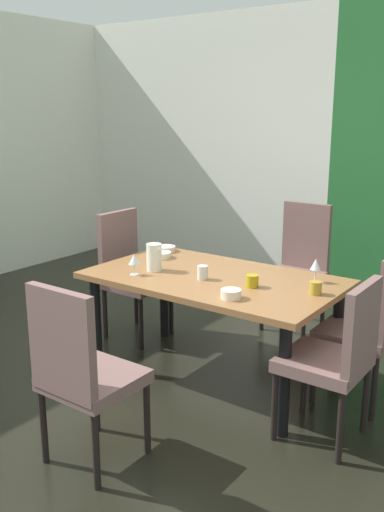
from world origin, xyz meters
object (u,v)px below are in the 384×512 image
Objects in this scene: chair_right_near at (338,353)px; chair_right_far at (371,322)px; wine_glass_right at (134,260)px; dining_table at (214,288)px; chair_head_far at (299,262)px; wine_glass_left at (316,265)px; serving_bowl_near_shelf at (166,249)px; serving_bowl_south at (231,294)px; cup_center at (316,288)px; cup_east at (203,273)px; chair_head_near at (81,369)px; chair_left_far at (129,269)px; serving_bowl_corner at (161,255)px; cup_rear at (252,281)px; pitcher_west at (154,257)px.

chair_right_near is 0.52m from chair_right_far.
chair_right_far is at bearing 20.73° from wine_glass_right.
chair_head_far is at bearing 88.04° from dining_table.
wine_glass_left reaches higher than serving_bowl_near_shelf.
chair_right_far is at bearing 41.91° from serving_bowl_south.
cup_center is at bearing 3.21° from dining_table.
cup_east is at bearing 148.16° from serving_bowl_south.
chair_right_near reaches higher than cup_center.
cup_center is (0.68, 1.27, 0.22)m from chair_head_near.
chair_head_near reaches higher than chair_right_far.
chair_head_far is 1.15m from wine_glass_left.
chair_head_near is 1.06× the size of chair_right_near.
serving_bowl_south is (0.29, -1.56, 0.19)m from chair_head_far.
chair_left_far is 2.04m from chair_right_near.
chair_head_far is 6.93× the size of serving_bowl_corner.
serving_bowl_corner is at bearing -175.49° from wine_glass_left.
chair_head_near reaches higher than serving_bowl_south.
cup_center reaches higher than dining_table.
dining_table is at bearing 78.86° from cup_east.
serving_bowl_corner is at bearing 165.81° from cup_rear.
pitcher_west is (-1.39, 0.14, 0.30)m from chair_right_near.
cup_east is at bearing -149.25° from wine_glass_left.
cup_center is (1.69, -0.22, 0.21)m from chair_left_far.
cup_center is at bearing 61.91° from chair_head_near.
chair_right_near reaches higher than pitcher_west.
serving_bowl_south is at bearing -135.70° from cup_center.
serving_bowl_south reaches higher than serving_bowl_near_shelf.
cup_center is (0.11, -0.23, -0.07)m from wine_glass_left.
serving_bowl_near_shelf is 1.42m from cup_center.
pitcher_west is (-0.75, 0.20, 0.07)m from serving_bowl_south.
chair_right_far is 1.56m from wine_glass_right.
cup_rear is (-0.01, 0.27, 0.01)m from serving_bowl_south.
chair_left_far is at bearing 166.42° from cup_rear.
wine_glass_left reaches higher than serving_bowl_south.
chair_head_near is 5.23× the size of pitcher_west.
dining_table is 0.17m from cup_east.
wine_glass_left is at bearing 114.71° from cup_center.
serving_bowl_corner is (0.40, -0.09, 0.20)m from chair_left_far.
chair_left_far is 6.49× the size of wine_glass_left.
cup_rear is at bearing 16.30° from wine_glass_right.
pitcher_west reaches higher than cup_rear.
cup_rear is at bearing 102.30° from chair_head_far.
pitcher_west is at bearing 111.45° from chair_head_near.
serving_bowl_near_shelf is (-1.66, 0.61, 0.22)m from chair_right_near.
pitcher_west reaches higher than wine_glass_right.
chair_head_far is at bearing 87.34° from cup_east.
serving_bowl_near_shelf is 1.22m from serving_bowl_south.
wine_glass_right reaches higher than serving_bowl_near_shelf.
dining_table is 1.03m from chair_left_far.
dining_table is 1.24m from chair_head_far.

